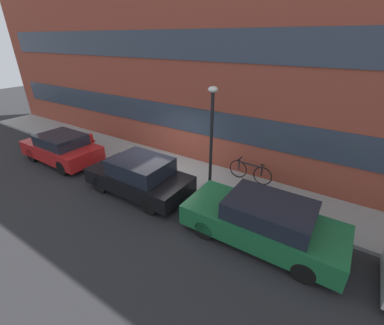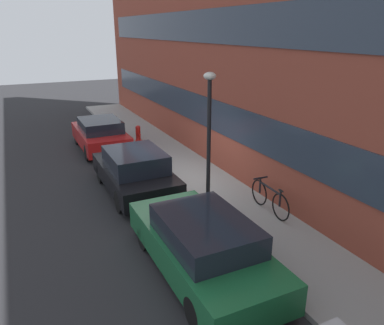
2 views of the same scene
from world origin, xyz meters
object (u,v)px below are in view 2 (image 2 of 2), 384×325
at_px(parked_car_black, 135,171).
at_px(fire_hydrant, 138,133).
at_px(lamp_post, 209,125).
at_px(parked_car_red, 100,134).
at_px(bicycle, 269,198).
at_px(parked_car_green, 202,245).

xyz_separation_m(parked_car_black, fire_hydrant, (-4.95, 1.68, -0.19)).
height_order(parked_car_black, lamp_post, lamp_post).
bearing_deg(parked_car_black, parked_car_red, 0.00).
bearing_deg(parked_car_black, lamp_post, -145.57).
bearing_deg(lamp_post, bicycle, 52.73).
height_order(fire_hydrant, lamp_post, lamp_post).
xyz_separation_m(parked_car_green, lamp_post, (-2.49, 1.45, 1.82)).
distance_m(parked_car_red, lamp_post, 7.28).
bearing_deg(bicycle, lamp_post, 55.03).
distance_m(bicycle, lamp_post, 2.57).
bearing_deg(parked_car_green, fire_hydrant, -10.01).
height_order(parked_car_black, bicycle, parked_car_black).
xyz_separation_m(fire_hydrant, bicycle, (8.08, 1.10, 0.05)).
xyz_separation_m(parked_car_green, bicycle, (-1.47, 2.78, -0.12)).
bearing_deg(parked_car_red, lamp_post, -168.18).
distance_m(parked_car_black, fire_hydrant, 5.23).
bearing_deg(lamp_post, fire_hydrant, 178.06).
bearing_deg(parked_car_red, parked_car_black, -180.00).
distance_m(parked_car_green, fire_hydrant, 9.69).
height_order(parked_car_red, parked_car_black, parked_car_black).
distance_m(parked_car_red, fire_hydrant, 1.70).
xyz_separation_m(parked_car_black, lamp_post, (2.11, 1.45, 1.80)).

